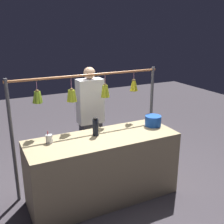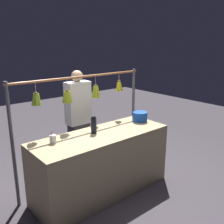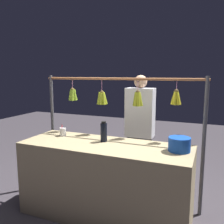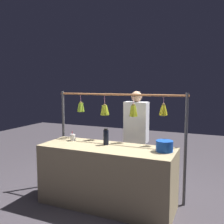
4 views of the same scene
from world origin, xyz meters
name	(u,v)px [view 3 (image 3 of 4)]	position (x,y,z in m)	size (l,w,h in m)	color
ground_plane	(105,215)	(0.00, 0.00, 0.00)	(12.00, 12.00, 0.00)	#3C373D
market_counter	(105,180)	(0.00, 0.00, 0.43)	(1.93, 0.69, 0.87)	tan
display_rack	(118,112)	(0.01, -0.44, 1.17)	(2.12, 0.14, 1.63)	#4C4C51
water_bottle	(104,132)	(0.05, -0.09, 0.98)	(0.08, 0.08, 0.24)	black
blue_bucket	(179,144)	(-0.81, -0.07, 0.94)	(0.22, 0.22, 0.15)	#1545AD
drink_cup	(63,132)	(0.64, -0.13, 0.92)	(0.08, 0.08, 0.15)	silver
vendor_person	(140,134)	(-0.17, -0.82, 0.81)	(0.39, 0.21, 1.64)	#2D2D38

